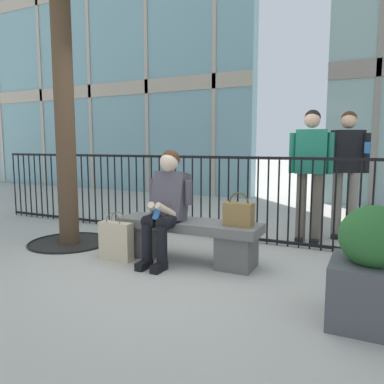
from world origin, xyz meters
name	(u,v)px	position (x,y,z in m)	size (l,w,h in m)	color
ground_plane	(188,261)	(0.00, 0.00, 0.00)	(60.00, 60.00, 0.00)	#B2ADA3
stone_bench	(188,237)	(0.00, 0.00, 0.27)	(1.60, 0.44, 0.45)	slate
seated_person_with_phone	(166,203)	(-0.19, -0.13, 0.65)	(0.52, 0.66, 1.21)	black
handbag_on_bench	(239,214)	(0.58, -0.01, 0.57)	(0.29, 0.16, 0.34)	olive
shopping_bag	(116,240)	(-0.73, -0.32, 0.22)	(0.39, 0.12, 0.53)	beige
bystander_at_railing	(311,166)	(1.05, 1.43, 1.00)	(0.55, 0.28, 1.71)	#6B6051
bystander_further_back	(347,165)	(1.46, 1.83, 1.00)	(0.55, 0.38, 1.71)	gray
plaza_railing	(224,198)	(0.00, 1.06, 0.57)	(8.13, 0.04, 1.12)	black
planter	(372,270)	(1.81, -0.74, 0.39)	(0.55, 0.55, 0.85)	#4C4C51
building_facade_left	(93,30)	(-5.61, 5.14, 4.51)	(9.59, 0.43, 9.00)	#729EA8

